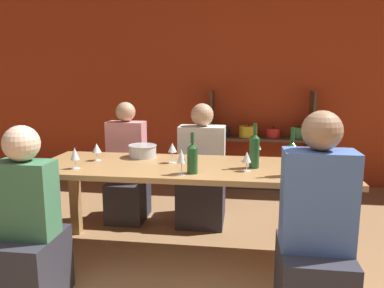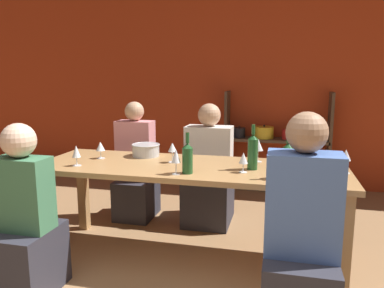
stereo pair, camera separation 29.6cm
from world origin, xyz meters
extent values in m
cube|color=#B23819|center=(0.00, 3.83, 1.35)|extent=(8.80, 0.06, 2.70)
cube|color=#4C3828|center=(-0.06, 3.63, 0.63)|extent=(0.04, 0.30, 1.25)
cube|color=#4C3828|center=(1.21, 3.63, 0.63)|extent=(0.04, 0.30, 1.25)
cube|color=#4C3828|center=(0.58, 3.63, 0.02)|extent=(1.27, 0.30, 0.04)
cylinder|color=#E0561E|center=(0.10, 3.63, 0.10)|extent=(0.25, 0.25, 0.12)
sphere|color=black|center=(0.10, 3.63, 0.17)|extent=(0.02, 0.02, 0.02)
cylinder|color=#E0561E|center=(0.42, 3.63, 0.10)|extent=(0.25, 0.25, 0.14)
sphere|color=black|center=(0.42, 3.63, 0.19)|extent=(0.02, 0.02, 0.02)
cylinder|color=#235BAD|center=(1.05, 3.63, 0.08)|extent=(0.21, 0.21, 0.10)
sphere|color=black|center=(1.05, 3.63, 0.15)|extent=(0.02, 0.02, 0.02)
cube|color=#4C3828|center=(0.58, 3.63, 0.64)|extent=(1.27, 0.30, 0.04)
cylinder|color=black|center=(0.10, 3.63, 0.72)|extent=(0.16, 0.16, 0.12)
sphere|color=black|center=(0.10, 3.63, 0.80)|extent=(0.02, 0.02, 0.02)
cylinder|color=gold|center=(0.42, 3.63, 0.74)|extent=(0.24, 0.24, 0.15)
sphere|color=black|center=(0.42, 3.63, 0.82)|extent=(0.02, 0.02, 0.02)
cylinder|color=red|center=(0.73, 3.63, 0.72)|extent=(0.19, 0.19, 0.12)
sphere|color=black|center=(0.73, 3.63, 0.79)|extent=(0.02, 0.02, 0.02)
cylinder|color=#338447|center=(1.05, 3.63, 0.73)|extent=(0.18, 0.18, 0.14)
sphere|color=black|center=(1.05, 3.63, 0.81)|extent=(0.02, 0.02, 0.02)
cube|color=#AD7F4C|center=(-0.05, 1.57, 0.74)|extent=(2.38, 0.80, 0.04)
cube|color=#AD7F4C|center=(-1.16, 1.25, 0.36)|extent=(0.08, 0.08, 0.72)
cube|color=#AD7F4C|center=(1.06, 1.25, 0.36)|extent=(0.08, 0.08, 0.72)
cube|color=#AD7F4C|center=(-1.16, 1.89, 0.36)|extent=(0.08, 0.08, 0.72)
cube|color=#AD7F4C|center=(1.06, 1.89, 0.36)|extent=(0.08, 0.08, 0.72)
cylinder|color=#B7BABC|center=(-0.49, 1.81, 0.81)|extent=(0.23, 0.23, 0.10)
torus|color=#B7BABC|center=(-0.49, 1.81, 0.86)|extent=(0.24, 0.24, 0.01)
cylinder|color=#1E4C23|center=(0.44, 1.56, 0.87)|extent=(0.08, 0.08, 0.23)
cone|color=#1E4C23|center=(0.44, 1.56, 1.00)|extent=(0.08, 0.08, 0.03)
cylinder|color=#1E4C23|center=(0.44, 1.56, 1.06)|extent=(0.03, 0.03, 0.07)
cylinder|color=#1E4C23|center=(0.00, 1.33, 0.85)|extent=(0.08, 0.08, 0.18)
cone|color=#1E4C23|center=(0.00, 1.33, 0.96)|extent=(0.08, 0.08, 0.03)
cylinder|color=#1E4C23|center=(0.00, 1.33, 1.02)|extent=(0.03, 0.03, 0.08)
cylinder|color=#1E4C23|center=(0.68, 1.36, 0.86)|extent=(0.08, 0.08, 0.21)
cone|color=#1E4C23|center=(0.68, 1.36, 0.99)|extent=(0.08, 0.08, 0.03)
cylinder|color=#1E4C23|center=(0.68, 1.36, 1.05)|extent=(0.03, 0.03, 0.09)
cylinder|color=white|center=(-0.07, 1.28, 0.76)|extent=(0.06, 0.06, 0.00)
cylinder|color=white|center=(-0.07, 1.28, 0.80)|extent=(0.01, 0.01, 0.08)
cone|color=white|center=(-0.07, 1.28, 0.89)|extent=(0.06, 0.06, 0.10)
cylinder|color=maroon|center=(-0.07, 1.28, 0.87)|extent=(0.04, 0.04, 0.04)
cylinder|color=white|center=(-0.88, 1.35, 0.76)|extent=(0.07, 0.07, 0.00)
cylinder|color=white|center=(-0.88, 1.35, 0.80)|extent=(0.01, 0.01, 0.06)
cone|color=white|center=(-0.88, 1.35, 0.87)|extent=(0.06, 0.06, 0.09)
cylinder|color=maroon|center=(-0.88, 1.35, 0.85)|extent=(0.04, 0.04, 0.04)
cylinder|color=white|center=(-0.20, 1.63, 0.76)|extent=(0.07, 0.07, 0.00)
cylinder|color=white|center=(-0.20, 1.63, 0.81)|extent=(0.01, 0.01, 0.08)
cone|color=white|center=(-0.20, 1.63, 0.89)|extent=(0.07, 0.07, 0.07)
cylinder|color=beige|center=(-0.20, 1.63, 0.87)|extent=(0.04, 0.04, 0.03)
cylinder|color=white|center=(0.81, 1.26, 0.76)|extent=(0.07, 0.07, 0.00)
cylinder|color=white|center=(0.81, 1.26, 0.81)|extent=(0.01, 0.01, 0.09)
cone|color=white|center=(0.81, 1.26, 0.90)|extent=(0.06, 0.06, 0.09)
cylinder|color=beige|center=(0.81, 1.26, 0.88)|extent=(0.03, 0.03, 0.04)
cylinder|color=white|center=(0.46, 1.82, 0.76)|extent=(0.07, 0.07, 0.00)
cylinder|color=white|center=(0.46, 1.82, 0.81)|extent=(0.01, 0.01, 0.09)
cone|color=white|center=(0.46, 1.82, 0.90)|extent=(0.08, 0.08, 0.09)
cylinder|color=beige|center=(0.46, 1.82, 0.88)|extent=(0.05, 0.05, 0.04)
cylinder|color=white|center=(1.09, 1.60, 0.76)|extent=(0.07, 0.07, 0.00)
cylinder|color=white|center=(1.09, 1.60, 0.81)|extent=(0.01, 0.01, 0.09)
cone|color=white|center=(1.09, 1.60, 0.89)|extent=(0.07, 0.07, 0.08)
cylinder|color=beige|center=(1.09, 1.60, 0.87)|extent=(0.04, 0.04, 0.03)
cylinder|color=white|center=(0.78, 1.46, 0.76)|extent=(0.06, 0.06, 0.00)
cylinder|color=white|center=(0.78, 1.46, 0.81)|extent=(0.01, 0.01, 0.09)
cone|color=white|center=(0.78, 1.46, 0.89)|extent=(0.07, 0.07, 0.07)
cylinder|color=white|center=(-0.83, 1.63, 0.76)|extent=(0.07, 0.07, 0.00)
cylinder|color=white|center=(-0.83, 1.63, 0.80)|extent=(0.01, 0.01, 0.06)
cone|color=white|center=(-0.83, 1.63, 0.87)|extent=(0.07, 0.07, 0.08)
cylinder|color=maroon|center=(-0.83, 1.63, 0.85)|extent=(0.04, 0.04, 0.03)
cylinder|color=white|center=(0.38, 1.45, 0.76)|extent=(0.06, 0.06, 0.00)
cylinder|color=white|center=(0.38, 1.45, 0.80)|extent=(0.01, 0.01, 0.06)
cone|color=white|center=(0.38, 1.45, 0.87)|extent=(0.07, 0.07, 0.08)
cylinder|color=beige|center=(0.38, 1.45, 0.85)|extent=(0.04, 0.04, 0.03)
cube|color=#1E2338|center=(0.91, 1.66, 0.77)|extent=(0.16, 0.10, 0.01)
cube|color=#2D2D38|center=(-0.97, 0.83, 0.23)|extent=(0.35, 0.44, 0.45)
cube|color=#3D7551|center=(-0.97, 0.83, 0.69)|extent=(0.35, 0.20, 0.48)
sphere|color=beige|center=(-0.97, 0.83, 1.04)|extent=(0.22, 0.22, 0.22)
cube|color=#2D2D38|center=(-0.79, 2.30, 0.20)|extent=(0.37, 0.46, 0.40)
cube|color=pink|center=(-0.79, 2.30, 0.70)|extent=(0.37, 0.20, 0.60)
sphere|color=tan|center=(-0.79, 2.30, 1.10)|extent=(0.19, 0.19, 0.19)
cube|color=#2D2D38|center=(0.77, 0.82, 0.24)|extent=(0.39, 0.49, 0.49)
cube|color=#4C70B7|center=(0.77, 0.82, 0.77)|extent=(0.39, 0.21, 0.56)
sphere|color=#9E7556|center=(0.77, 0.82, 1.15)|extent=(0.22, 0.22, 0.22)
cube|color=#2D2D38|center=(-0.04, 2.35, 0.22)|extent=(0.45, 0.56, 0.45)
cube|color=silver|center=(-0.04, 2.35, 0.71)|extent=(0.45, 0.25, 0.52)
sphere|color=tan|center=(-0.04, 2.35, 1.07)|extent=(0.22, 0.22, 0.22)
camera|label=1|loc=(0.35, -1.22, 1.44)|focal=35.00mm
camera|label=2|loc=(0.64, -1.16, 1.44)|focal=35.00mm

